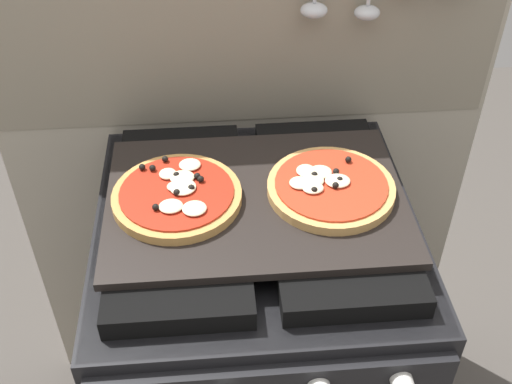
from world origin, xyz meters
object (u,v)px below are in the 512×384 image
object	(u,v)px
stove	(256,351)
pizza_left	(177,193)
baking_tray	(256,200)
pizza_right	(330,188)

from	to	relation	value
stove	pizza_left	bearing A→B (deg)	177.14
stove	pizza_left	world-z (taller)	pizza_left
baking_tray	pizza_right	size ratio (longest dim) A/B	2.33
stove	pizza_right	bearing A→B (deg)	-0.13
baking_tray	pizza_left	size ratio (longest dim) A/B	2.33
baking_tray	pizza_right	world-z (taller)	pizza_right
pizza_right	pizza_left	bearing A→B (deg)	178.48
baking_tray	pizza_left	bearing A→B (deg)	177.81
stove	baking_tray	xyz separation A→B (m)	(0.00, 0.00, 0.46)
pizza_left	stove	bearing A→B (deg)	-2.86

